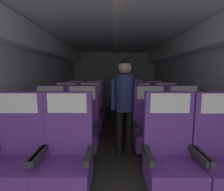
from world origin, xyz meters
TOP-DOWN VIEW (x-y plane):
  - ground at (0.00, 3.21)m, footprint 3.34×6.83m
  - fuselage_shell at (0.00, 3.47)m, footprint 3.22×6.48m
  - seat_a_left_window at (-1.01, 1.49)m, footprint 0.52×0.46m
  - seat_a_left_aisle at (-0.52, 1.50)m, footprint 0.52×0.46m
  - seat_a_right_aisle at (1.02, 1.48)m, footprint 0.52×0.46m
  - seat_a_right_window at (0.51, 1.50)m, footprint 0.52×0.46m
  - seat_b_left_window at (-1.01, 2.38)m, footprint 0.52×0.46m
  - seat_b_left_aisle at (-0.52, 2.37)m, footprint 0.52×0.46m
  - seat_b_right_aisle at (1.01, 2.39)m, footprint 0.52×0.46m
  - seat_b_right_window at (0.51, 2.37)m, footprint 0.52×0.46m
  - seat_c_left_window at (-1.01, 3.29)m, footprint 0.52×0.46m
  - seat_c_left_aisle at (-0.52, 3.30)m, footprint 0.52×0.46m
  - seat_c_right_aisle at (1.01, 3.28)m, footprint 0.52×0.46m
  - seat_c_right_window at (0.51, 3.29)m, footprint 0.52×0.46m
  - seat_d_left_window at (-1.02, 4.18)m, footprint 0.52×0.46m
  - seat_d_left_aisle at (-0.51, 4.17)m, footprint 0.52×0.46m
  - seat_d_right_aisle at (1.01, 4.18)m, footprint 0.52×0.46m
  - seat_d_right_window at (0.51, 4.16)m, footprint 0.52×0.46m
  - flight_attendant at (0.13, 2.56)m, footprint 0.43×0.28m

SIDE VIEW (x-z plane):
  - ground at x=0.00m, z-range -0.02..0.00m
  - seat_a_left_window at x=-1.01m, z-range -0.09..1.05m
  - seat_a_left_aisle at x=-0.52m, z-range -0.09..1.05m
  - seat_a_right_aisle at x=1.02m, z-range -0.09..1.05m
  - seat_a_right_window at x=0.51m, z-range -0.09..1.05m
  - seat_b_left_window at x=-1.01m, z-range -0.09..1.05m
  - seat_b_left_aisle at x=-0.52m, z-range -0.09..1.05m
  - seat_b_right_aisle at x=1.01m, z-range -0.09..1.05m
  - seat_b_right_window at x=0.51m, z-range -0.09..1.05m
  - seat_c_left_window at x=-1.01m, z-range -0.09..1.05m
  - seat_c_left_aisle at x=-0.52m, z-range -0.09..1.05m
  - seat_c_right_aisle at x=1.01m, z-range -0.09..1.05m
  - seat_c_right_window at x=0.51m, z-range -0.09..1.05m
  - seat_d_left_window at x=-1.02m, z-range -0.09..1.05m
  - seat_d_left_aisle at x=-0.51m, z-range -0.09..1.05m
  - seat_d_right_aisle at x=1.01m, z-range -0.09..1.05m
  - seat_d_right_window at x=0.51m, z-range -0.09..1.05m
  - flight_attendant at x=0.13m, z-range 0.17..1.71m
  - fuselage_shell at x=0.00m, z-range 0.45..2.59m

